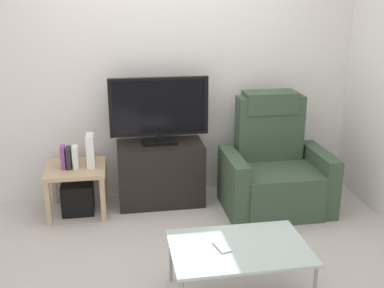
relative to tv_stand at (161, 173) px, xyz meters
name	(u,v)px	position (x,y,z in m)	size (l,w,h in m)	color
ground_plane	(187,244)	(0.12, -0.85, -0.30)	(6.40, 6.40, 0.00)	#BCB2AD
wall_back	(168,66)	(0.12, 0.28, 1.00)	(6.40, 0.06, 2.60)	silver
tv_stand	(161,173)	(0.00, 0.00, 0.00)	(0.82, 0.43, 0.60)	black
television	(159,109)	(0.00, 0.02, 0.63)	(0.93, 0.20, 0.63)	black
recliner_armchair	(274,170)	(1.06, -0.26, 0.07)	(0.98, 0.78, 1.08)	#384C38
side_table	(76,174)	(-0.79, -0.08, 0.08)	(0.54, 0.54, 0.45)	tan
subwoofer_box	(78,197)	(-0.79, -0.08, -0.16)	(0.29, 0.29, 0.29)	black
book_leftmost	(63,157)	(-0.89, -0.10, 0.25)	(0.04, 0.11, 0.22)	purple
book_middle	(69,158)	(-0.84, -0.10, 0.24)	(0.04, 0.13, 0.20)	#262626
book_rightmost	(76,157)	(-0.78, -0.10, 0.25)	(0.05, 0.12, 0.20)	white
game_console	(91,150)	(-0.65, -0.07, 0.29)	(0.07, 0.20, 0.29)	white
coffee_table	(239,250)	(0.35, -1.61, 0.07)	(0.90, 0.60, 0.39)	#B2C6C1
cell_phone	(222,247)	(0.24, -1.61, 0.10)	(0.07, 0.15, 0.01)	#B7B7BC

